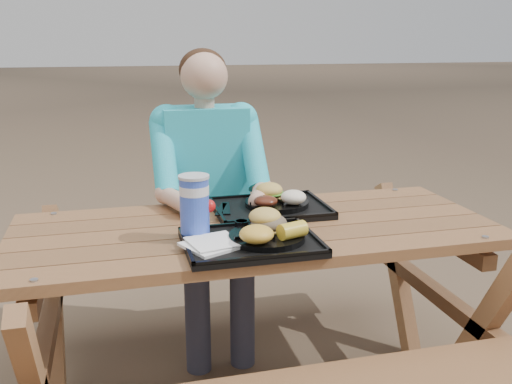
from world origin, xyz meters
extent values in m
cube|color=black|center=(-0.07, -0.21, 0.76)|extent=(0.45, 0.35, 0.02)
cube|color=black|center=(0.10, 0.16, 0.76)|extent=(0.45, 0.35, 0.02)
cylinder|color=black|center=(-0.02, -0.22, 0.78)|extent=(0.26, 0.26, 0.02)
cylinder|color=black|center=(0.13, 0.17, 0.78)|extent=(0.26, 0.26, 0.02)
cube|color=white|center=(-0.21, -0.24, 0.78)|extent=(0.21, 0.21, 0.02)
cylinder|color=blue|center=(-0.25, -0.11, 0.87)|extent=(0.10, 0.10, 0.20)
cylinder|color=#330505|center=(-0.07, -0.08, 0.79)|extent=(0.05, 0.05, 0.03)
cylinder|color=gold|center=(-0.02, -0.08, 0.79)|extent=(0.05, 0.05, 0.03)
ellipsoid|color=gold|center=(-0.07, -0.29, 0.82)|extent=(0.11, 0.11, 0.06)
cube|color=black|center=(-0.08, 0.17, 0.77)|extent=(0.06, 0.17, 0.01)
ellipsoid|color=#511E10|center=(0.07, 0.10, 0.81)|extent=(0.09, 0.09, 0.04)
ellipsoid|color=white|center=(0.18, 0.11, 0.82)|extent=(0.10, 0.10, 0.06)
camera|label=1|loc=(-0.50, -1.97, 1.43)|focal=40.00mm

